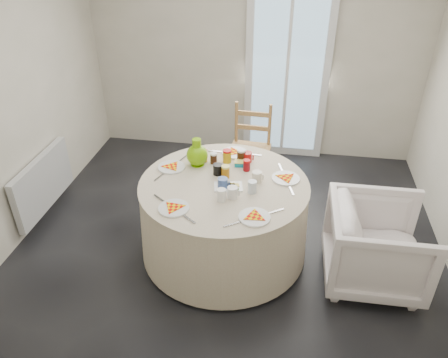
% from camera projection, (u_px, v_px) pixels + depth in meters
% --- Properties ---
extents(floor, '(4.00, 4.00, 0.00)m').
position_uv_depth(floor, '(229.00, 245.00, 4.20)').
color(floor, black).
rests_on(floor, ground).
extents(wall_back, '(4.00, 0.02, 2.60)m').
position_uv_depth(wall_back, '(255.00, 51.00, 5.18)').
color(wall_back, '#BCB5A3').
rests_on(wall_back, floor).
extents(wall_left, '(0.02, 4.00, 2.60)m').
position_uv_depth(wall_left, '(2.00, 105.00, 3.78)').
color(wall_left, '#BCB5A3').
rests_on(wall_left, floor).
extents(glass_door, '(1.00, 0.08, 2.10)m').
position_uv_depth(glass_door, '(287.00, 75.00, 5.21)').
color(glass_door, silver).
rests_on(glass_door, floor).
extents(radiator, '(0.07, 1.00, 0.55)m').
position_uv_depth(radiator, '(43.00, 183.00, 4.43)').
color(radiator, silver).
rests_on(radiator, floor).
extents(table, '(1.51, 1.51, 0.76)m').
position_uv_depth(table, '(224.00, 219.00, 3.93)').
color(table, beige).
rests_on(table, floor).
extents(wooden_chair, '(0.46, 0.44, 0.97)m').
position_uv_depth(wooden_chair, '(249.00, 151.00, 4.82)').
color(wooden_chair, tan).
rests_on(wooden_chair, floor).
extents(armchair, '(0.75, 0.80, 0.81)m').
position_uv_depth(armchair, '(377.00, 243.00, 3.62)').
color(armchair, white).
rests_on(armchair, floor).
extents(place_settings, '(1.60, 1.60, 0.02)m').
position_uv_depth(place_settings, '(224.00, 182.00, 3.72)').
color(place_settings, silver).
rests_on(place_settings, table).
extents(jar_cluster, '(0.48, 0.25, 0.14)m').
position_uv_depth(jar_cluster, '(224.00, 159.00, 3.95)').
color(jar_cluster, '#975F1F').
rests_on(jar_cluster, table).
extents(butter_tub, '(0.12, 0.10, 0.05)m').
position_uv_depth(butter_tub, '(241.00, 163.00, 3.97)').
color(butter_tub, '#0C92AE').
rests_on(butter_tub, table).
extents(green_pitcher, '(0.21, 0.21, 0.25)m').
position_uv_depth(green_pitcher, '(197.00, 154.00, 3.94)').
color(green_pitcher, '#6CB004').
rests_on(green_pitcher, table).
extents(cheese_platter, '(0.26, 0.20, 0.03)m').
position_uv_depth(cheese_platter, '(228.00, 186.00, 3.67)').
color(cheese_platter, white).
rests_on(cheese_platter, table).
extents(mugs_glasses, '(0.74, 0.74, 0.12)m').
position_uv_depth(mugs_glasses, '(236.00, 178.00, 3.70)').
color(mugs_glasses, '#A4A4A4').
rests_on(mugs_glasses, table).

